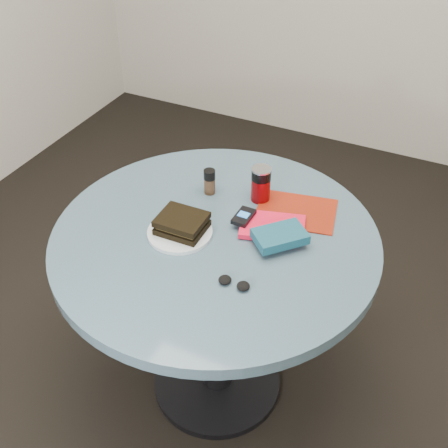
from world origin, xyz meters
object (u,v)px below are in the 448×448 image
at_px(soda_can, 261,184).
at_px(table, 216,273).
at_px(plate, 180,232).
at_px(headphones, 234,283).
at_px(sandwich, 182,223).
at_px(mp3_player, 244,217).
at_px(red_book, 272,227).
at_px(magazine, 296,211).
at_px(novel, 280,236).
at_px(pepper_grinder, 210,181).

bearing_deg(soda_can, table, -103.38).
relative_size(plate, soda_can, 1.65).
relative_size(table, headphones, 10.90).
xyz_separation_m(plate, sandwich, (0.00, 0.01, 0.03)).
distance_m(plate, mp3_player, 0.20).
bearing_deg(red_book, headphones, -106.90).
height_order(magazine, novel, novel).
height_order(soda_can, red_book, soda_can).
distance_m(soda_can, pepper_grinder, 0.17).
relative_size(table, pepper_grinder, 11.35).
xyz_separation_m(plate, red_book, (0.25, 0.14, 0.01)).
relative_size(table, red_book, 5.14).
height_order(table, plate, plate).
xyz_separation_m(table, pepper_grinder, (-0.11, 0.19, 0.21)).
distance_m(plate, pepper_grinder, 0.24).
distance_m(red_book, mp3_player, 0.09).
xyz_separation_m(soda_can, novel, (0.14, -0.19, -0.02)).
height_order(soda_can, novel, soda_can).
height_order(magazine, mp3_player, mp3_player).
bearing_deg(table, pepper_grinder, 120.98).
relative_size(table, novel, 6.64).
height_order(sandwich, mp3_player, sandwich).
bearing_deg(headphones, magazine, 84.17).
bearing_deg(plate, mp3_player, 40.35).
bearing_deg(magazine, novel, -97.74).
height_order(sandwich, headphones, sandwich).
relative_size(table, soda_can, 8.35).
height_order(soda_can, headphones, soda_can).
xyz_separation_m(sandwich, pepper_grinder, (-0.02, 0.23, 0.01)).
height_order(pepper_grinder, novel, pepper_grinder).
relative_size(sandwich, red_book, 0.73).
bearing_deg(table, red_book, 32.42).
height_order(table, sandwich, sandwich).
bearing_deg(table, mp3_player, 56.20).
bearing_deg(mp3_player, red_book, 6.17).
distance_m(mp3_player, headphones, 0.27).
bearing_deg(mp3_player, pepper_grinder, 148.70).
bearing_deg(red_book, table, -163.49).
relative_size(soda_can, novel, 0.80).
bearing_deg(magazine, pepper_grinder, 173.46).
xyz_separation_m(table, soda_can, (0.05, 0.23, 0.22)).
bearing_deg(novel, soda_can, 80.13).
bearing_deg(pepper_grinder, novel, -26.30).
bearing_deg(mp3_player, table, -123.80).
distance_m(plate, novel, 0.30).
bearing_deg(sandwich, mp3_player, 39.37).
bearing_deg(red_book, mp3_player, 170.26).
bearing_deg(sandwich, table, 22.20).
xyz_separation_m(novel, mp3_player, (-0.14, 0.05, -0.01)).
bearing_deg(table, soda_can, 76.62).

